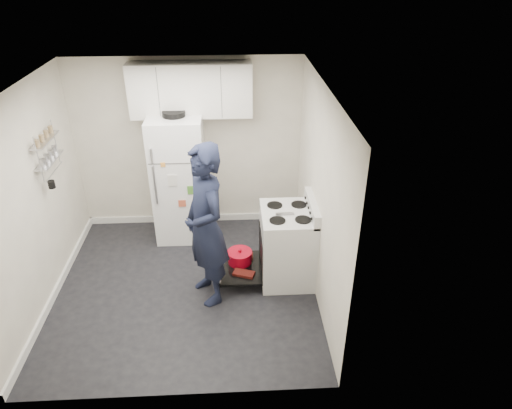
{
  "coord_description": "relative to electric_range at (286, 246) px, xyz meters",
  "views": [
    {
      "loc": [
        0.63,
        -4.53,
        3.73
      ],
      "look_at": [
        0.89,
        0.19,
        1.05
      ],
      "focal_mm": 32.0,
      "sensor_mm": 36.0,
      "label": 1
    }
  ],
  "objects": [
    {
      "name": "person",
      "position": [
        -0.96,
        -0.31,
        0.52
      ],
      "size": [
        0.73,
        0.85,
        1.97
      ],
      "primitive_type": "imported",
      "rotation": [
        0.0,
        0.0,
        -1.14
      ],
      "color": "black",
      "rests_on": "ground"
    },
    {
      "name": "open_oven_door",
      "position": [
        -0.58,
        0.05,
        -0.27
      ],
      "size": [
        0.55,
        0.7,
        0.24
      ],
      "color": "black",
      "rests_on": "ground"
    },
    {
      "name": "electric_range",
      "position": [
        0.0,
        0.0,
        0.0
      ],
      "size": [
        0.66,
        0.76,
        1.1
      ],
      "color": "silver",
      "rests_on": "ground"
    },
    {
      "name": "refrigerator",
      "position": [
        -1.39,
        1.1,
        0.44
      ],
      "size": [
        0.72,
        0.74,
        1.87
      ],
      "color": "white",
      "rests_on": "ground"
    },
    {
      "name": "room",
      "position": [
        -1.29,
        -0.12,
        0.74
      ],
      "size": [
        3.21,
        3.21,
        2.51
      ],
      "color": "black",
      "rests_on": "ground"
    },
    {
      "name": "wall_shelf_rack",
      "position": [
        -2.78,
        0.34,
        1.21
      ],
      "size": [
        0.14,
        0.6,
        0.61
      ],
      "color": "#B2B2B7",
      "rests_on": "room"
    },
    {
      "name": "upper_cabinets",
      "position": [
        -1.16,
        1.28,
        1.63
      ],
      "size": [
        1.6,
        0.33,
        0.7
      ],
      "primitive_type": "cube",
      "color": "silver",
      "rests_on": "room"
    }
  ]
}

